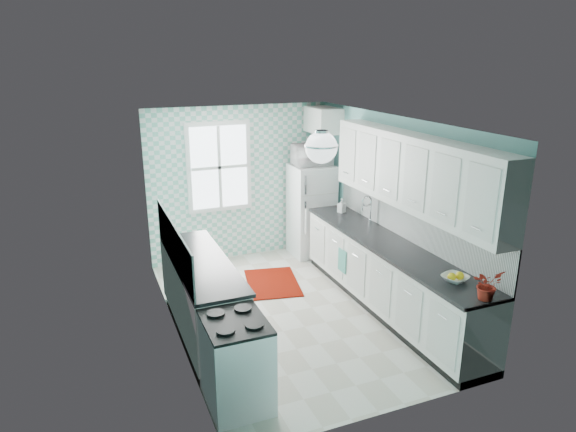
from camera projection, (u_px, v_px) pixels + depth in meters
name	position (u px, v px, depth m)	size (l,w,h in m)	color
floor	(292.00, 312.00, 6.80)	(3.00, 4.40, 0.02)	silver
ceiling	(292.00, 121.00, 6.04)	(3.00, 4.40, 0.02)	white
wall_back	(240.00, 183.00, 8.37)	(3.00, 0.02, 2.50)	#72B9B4
wall_front	(389.00, 295.00, 4.47)	(3.00, 0.02, 2.50)	#72B9B4
wall_left	(170.00, 238.00, 5.87)	(0.02, 4.40, 2.50)	#72B9B4
wall_right	(394.00, 209.00, 6.96)	(0.02, 4.40, 2.50)	#72B9B4
accent_wall	(240.00, 183.00, 8.35)	(3.00, 0.01, 2.50)	#74C1AB
window	(219.00, 167.00, 8.11)	(1.04, 0.05, 1.44)	white
backsplash_right	(410.00, 221.00, 6.62)	(0.02, 3.60, 0.51)	white
backsplash_left	(174.00, 244.00, 5.83)	(0.02, 2.15, 0.51)	white
upper_cabinets_right	(413.00, 172.00, 6.17)	(0.33, 3.20, 0.90)	white
upper_cabinet_fridge	(323.00, 120.00, 8.20)	(0.40, 0.74, 0.40)	white
ceiling_light	(321.00, 147.00, 5.39)	(0.34, 0.34, 0.35)	silver
base_cabinets_right	(388.00, 278.00, 6.74)	(0.60, 3.60, 0.90)	white
countertop_right	(389.00, 244.00, 6.59)	(0.63, 3.60, 0.04)	black
base_cabinets_left	(202.00, 299.00, 6.16)	(0.60, 2.15, 0.90)	white
countertop_left	(201.00, 262.00, 6.02)	(0.63, 2.15, 0.04)	black
fridge	(311.00, 210.00, 8.57)	(0.67, 0.67, 1.53)	white
stove	(236.00, 360.00, 4.90)	(0.58, 0.73, 0.88)	white
sink	(358.00, 225.00, 7.32)	(0.55, 0.46, 0.53)	silver
rug	(272.00, 283.00, 7.63)	(0.74, 1.05, 0.02)	#63060E
dish_towel	(342.00, 261.00, 7.22)	(0.01, 0.22, 0.33)	#4FB39D
fruit_bowl	(455.00, 278.00, 5.47)	(0.27, 0.27, 0.07)	white
potted_plant	(487.00, 285.00, 5.03)	(0.28, 0.24, 0.31)	#BC0520
soap_bottle	(342.00, 206.00, 7.83)	(0.10, 0.10, 0.21)	#88AEB7
microwave	(312.00, 155.00, 8.29)	(0.61, 0.41, 0.34)	white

